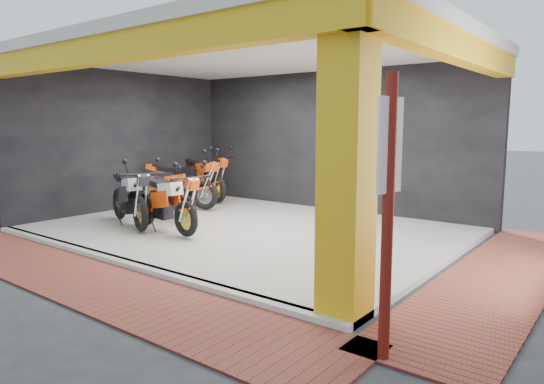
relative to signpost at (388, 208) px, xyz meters
The scene contains 17 objects.
ground 4.95m from the signpost, 162.84° to the left, with size 80.00×80.00×0.00m, color #2D2D30.
showroom_floor 5.83m from the signpost, 143.10° to the left, with size 8.00×6.00×0.10m, color white.
showroom_ceiling 6.05m from the signpost, 143.10° to the left, with size 8.40×6.40×0.20m, color beige.
back_wall 7.92m from the signpost, 124.85° to the left, with size 8.20×0.20×3.50m, color black.
left_wall 9.27m from the signpost, 158.50° to the left, with size 0.20×6.20×3.50m, color black.
corner_column 1.05m from the signpost, 140.13° to the left, with size 0.50×0.50×3.50m, color gold.
header_beam_front 4.91m from the signpost, behind, with size 8.40×0.30×0.40m, color gold.
header_beam_right 3.91m from the signpost, 98.78° to the left, with size 0.30×6.40×0.40m, color gold.
floor_kerb 4.75m from the signpost, behind, with size 8.00×0.20×0.10m, color white.
paver_front 4.76m from the signpost, behind, with size 9.00×1.40×0.03m, color maroon.
paver_right 3.70m from the signpost, 85.36° to the left, with size 1.40×7.00×0.03m, color maroon.
signpost is the anchor object (origin of this frame).
moto_hero 5.29m from the signpost, 157.73° to the left, with size 2.25×0.83×1.37m, color #FD460A, non-canonical shape.
moto_row_a 6.21m from the signpost, 163.28° to the left, with size 2.29×0.85×1.40m, color black, non-canonical shape.
moto_row_b 6.41m from the signpost, 153.75° to the left, with size 2.00×0.74×1.22m, color #B5131F, non-canonical shape.
moto_row_c 8.88m from the signpost, 143.99° to the left, with size 2.42×0.90×1.48m, color #E43D09, non-canonical shape.
moto_row_d 7.95m from the signpost, 147.41° to the left, with size 2.38×0.88×1.45m, color #FF520A, non-canonical shape.
Camera 1 is at (6.31, -5.41, 2.18)m, focal length 32.00 mm.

